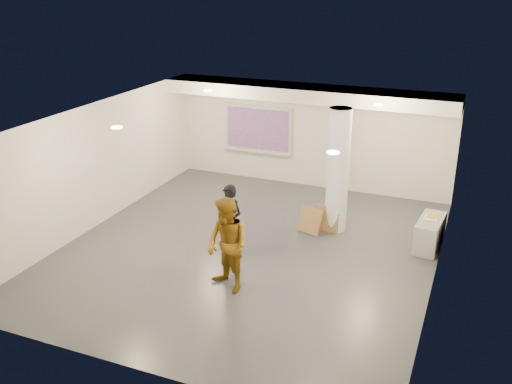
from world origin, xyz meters
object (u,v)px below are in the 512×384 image
at_px(projection_screen, 258,130).
at_px(woman, 230,221).
at_px(man, 227,245).
at_px(credenza, 429,233).
at_px(column, 338,171).

distance_m(projection_screen, woman, 5.08).
height_order(projection_screen, man, projection_screen).
xyz_separation_m(woman, man, (0.56, -1.31, 0.13)).
distance_m(credenza, man, 4.86).
height_order(column, projection_screen, column).
bearing_deg(woman, credenza, 39.50).
bearing_deg(credenza, column, -178.37).
bearing_deg(man, woman, 140.86).
bearing_deg(projection_screen, column, -40.56).
bearing_deg(projection_screen, credenza, -27.72).
bearing_deg(projection_screen, woman, -74.86).
height_order(column, credenza, column).
distance_m(woman, man, 1.43).
height_order(woman, man, man).
xyz_separation_m(projection_screen, man, (1.87, -6.17, -0.58)).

